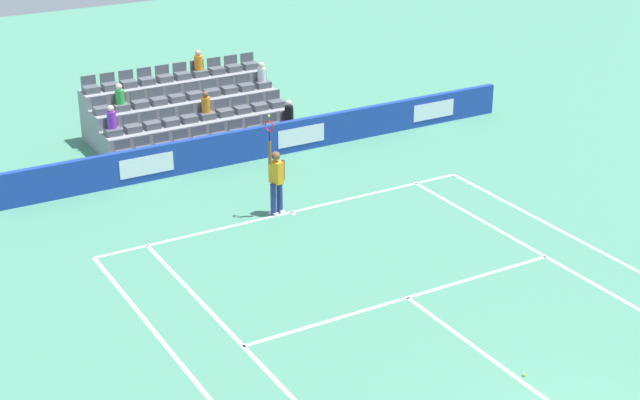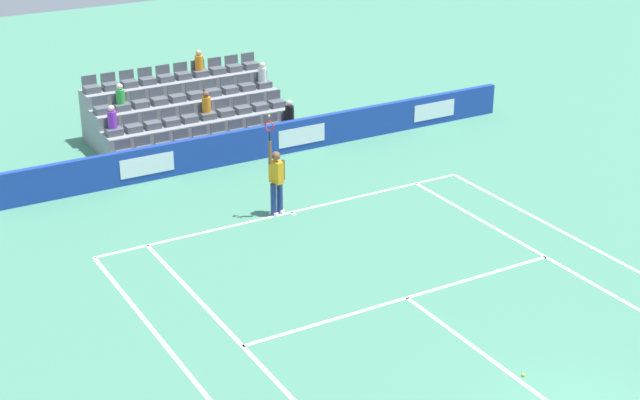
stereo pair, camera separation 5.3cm
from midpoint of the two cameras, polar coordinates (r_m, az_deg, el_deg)
name	(u,v)px [view 1 (the left image)]	position (r m, az deg, el deg)	size (l,w,h in m)	color
line_baseline	(291,212)	(26.39, -1.75, -0.72)	(10.97, 0.10, 0.01)	white
line_service	(407,298)	(22.21, 5.05, -5.69)	(8.23, 0.10, 0.01)	white
line_centre_service	(499,365)	(20.06, 10.34, -9.46)	(0.10, 6.40, 0.01)	white
line_singles_sideline_left	(253,357)	(20.05, -4.01, -9.11)	(0.10, 11.89, 0.01)	white
line_singles_sideline_right	(558,264)	(24.28, 13.69, -3.65)	(0.10, 11.89, 0.01)	white
line_doubles_sideline_left	(190,376)	(19.60, -7.65, -10.12)	(0.10, 11.89, 0.01)	white
line_doubles_sideline_right	(600,251)	(25.18, 15.97, -2.90)	(0.10, 11.89, 0.01)	white
line_centre_mark	(293,213)	(26.31, -1.65, -0.79)	(0.10, 0.20, 0.01)	white
sponsor_barrier	(226,149)	(29.63, -5.58, 2.98)	(20.46, 0.22, 1.02)	#193899
tennis_player	(276,180)	(25.94, -2.64, 1.20)	(0.54, 0.42, 2.85)	navy
stadium_stand	(187,117)	(32.14, -7.81, 4.82)	(6.20, 3.80, 2.56)	gray
loose_tennis_ball	(524,374)	(19.81, 11.76, -9.94)	(0.07, 0.07, 0.07)	#D1E533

